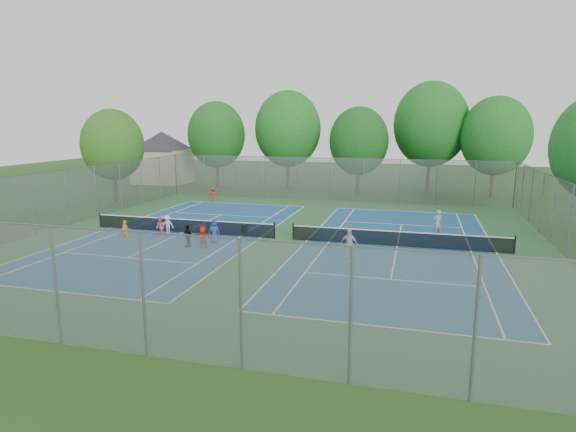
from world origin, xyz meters
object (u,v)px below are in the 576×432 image
(net_right, at_px, (398,239))
(ball_crate, at_px, (152,234))
(ball_hopper, at_px, (245,229))
(instructor, at_px, (438,223))
(net_left, at_px, (183,226))

(net_right, height_order, ball_crate, net_right)
(net_right, bearing_deg, ball_crate, -174.16)
(net_right, relative_size, ball_hopper, 22.54)
(ball_crate, distance_m, instructor, 18.39)
(net_right, relative_size, ball_crate, 36.20)
(net_left, distance_m, ball_crate, 2.12)
(net_left, distance_m, instructor, 16.67)
(ball_crate, xyz_separation_m, instructor, (17.73, 4.82, 0.72))
(instructor, bearing_deg, ball_crate, -13.89)
(net_left, distance_m, net_right, 14.00)
(net_right, height_order, instructor, instructor)
(net_right, distance_m, instructor, 4.02)
(instructor, bearing_deg, net_right, 25.06)
(net_left, relative_size, net_right, 1.00)
(net_right, xyz_separation_m, ball_hopper, (-9.96, 0.88, -0.17))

